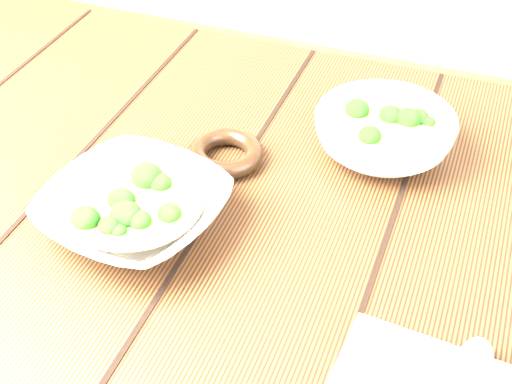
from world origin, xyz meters
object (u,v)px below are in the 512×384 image
object	(u,v)px
table	(232,283)
trivet	(226,153)
soup_bowl_back	(384,133)
soup_bowl_front	(134,209)

from	to	relation	value
table	trivet	bearing A→B (deg)	114.54
table	trivet	xyz separation A→B (m)	(-0.04, 0.09, 0.13)
trivet	soup_bowl_back	bearing A→B (deg)	25.61
soup_bowl_front	soup_bowl_back	size ratio (longest dim) A/B	1.02
table	soup_bowl_back	distance (m)	0.27
table	soup_bowl_front	bearing A→B (deg)	-147.56
soup_bowl_front	soup_bowl_back	bearing A→B (deg)	45.56
soup_bowl_front	table	bearing A→B (deg)	32.44
soup_bowl_front	trivet	size ratio (longest dim) A/B	2.42
table	soup_bowl_front	xyz separation A→B (m)	(-0.09, -0.06, 0.15)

